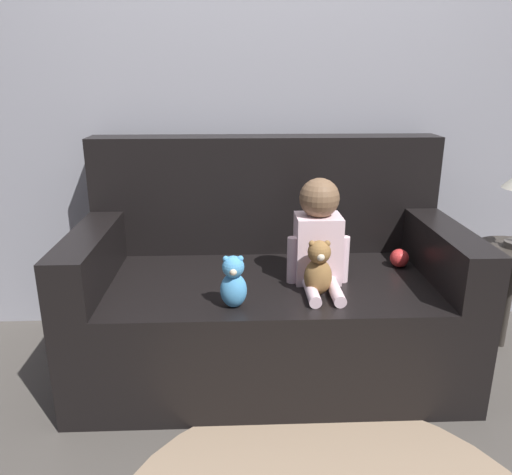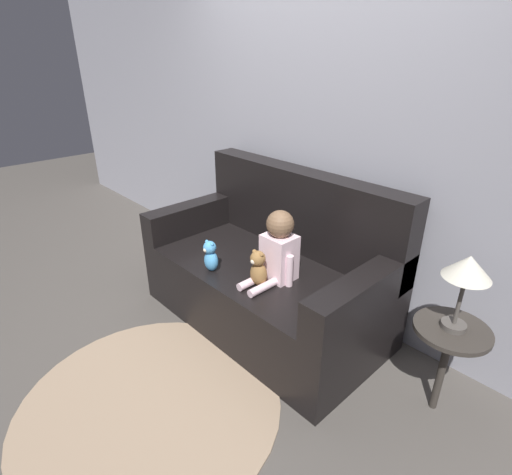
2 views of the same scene
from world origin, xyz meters
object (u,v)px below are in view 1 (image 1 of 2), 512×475
Objects in this scene: teddy_bear_brown at (318,268)px; toy_ball at (399,258)px; person_baby at (318,237)px; plush_toy_side at (233,282)px; couch at (268,291)px.

teddy_bear_brown reaches higher than toy_ball.
teddy_bear_brown is at bearing -97.87° from person_baby.
teddy_bear_brown is 0.36m from plush_toy_side.
plush_toy_side is at bearing -145.77° from person_baby.
plush_toy_side is 0.87m from toy_ball.
plush_toy_side is 2.45× the size of toy_ball.
toy_ball is at bearing 27.07° from plush_toy_side.
person_baby reaches higher than plush_toy_side.
person_baby is 0.17m from teddy_bear_brown.
person_baby is at bearing 82.13° from teddy_bear_brown.
plush_toy_side is (-0.34, -0.10, -0.01)m from teddy_bear_brown.
person_baby reaches higher than teddy_bear_brown.
teddy_bear_brown is at bearing -145.62° from toy_ball.
couch is at bearing 67.87° from plush_toy_side.
person_baby reaches higher than toy_ball.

